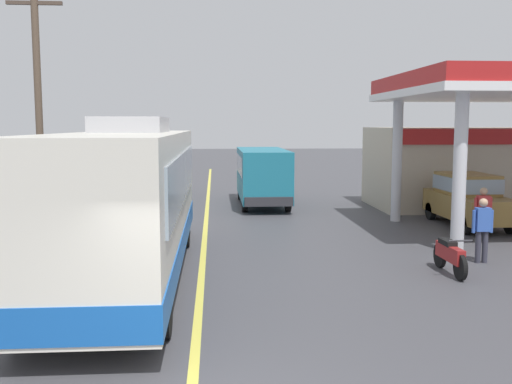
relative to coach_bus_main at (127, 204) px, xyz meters
name	(u,v)px	position (x,y,z in m)	size (l,w,h in m)	color
ground	(208,202)	(1.66, 13.10, -1.72)	(120.00, 120.00, 0.00)	#424247
lane_divider_stripe	(206,220)	(1.66, 8.10, -1.72)	(0.16, 50.00, 0.01)	#D8CC4C
coach_bus_main	(127,204)	(0.00, 0.00, 0.00)	(2.60, 11.04, 3.69)	silver
gas_station_roadside	(478,147)	(12.30, 8.80, 0.91)	(9.10, 11.95, 5.10)	#B21E1E
car_at_pump	(468,197)	(10.76, 6.13, -0.71)	(1.70, 4.20, 1.82)	olive
minibus_opposing_lane	(262,172)	(4.08, 11.96, -0.25)	(2.04, 6.13, 2.44)	teal
motorcycle_parked_forecourt	(450,255)	(7.52, -0.20, -1.28)	(0.55, 1.80, 0.92)	black
pedestrian_near_pump	(482,227)	(8.77, 0.80, -0.79)	(0.55, 0.22, 1.66)	#33333F
pedestrian_by_shop	(483,212)	(9.95, 3.25, -0.79)	(0.55, 0.22, 1.66)	#33333F
car_trailing_behind_bus	(160,175)	(-0.74, 15.82, -0.71)	(1.70, 4.20, 1.82)	#B2B2B7
utility_pole_roadside	(38,103)	(-3.87, 6.79, 2.50)	(1.80, 0.24, 8.08)	brown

